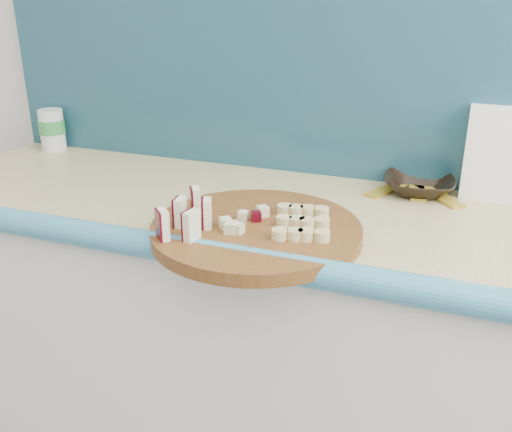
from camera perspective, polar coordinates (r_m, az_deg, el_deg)
The scene contains 10 objects.
kitchen_counter at distance 1.57m, azimuth 6.89°, elevation -15.38°, with size 2.20×0.63×0.91m.
backsplash at distance 1.55m, azimuth 10.78°, elevation 12.60°, with size 2.20×0.02×0.50m, color teal.
cutting_board at distance 1.21m, azimuth 0.00°, elevation -1.49°, with size 0.45×0.45×0.03m, color #4C2910.
apple_wedges at distance 1.18m, azimuth -6.90°, elevation 0.10°, with size 0.09×0.18×0.06m.
apple_chunks at distance 1.20m, azimuth -1.34°, elevation -0.34°, with size 0.06×0.07×0.02m.
banana_slices at distance 1.19m, azimuth 4.60°, elevation -0.63°, with size 0.14×0.18×0.02m.
brown_bowl at distance 1.51m, azimuth 15.94°, elevation 2.95°, with size 0.18×0.18×0.04m, color black.
flour_bag at distance 1.53m, azimuth 22.62°, elevation 5.91°, with size 0.13×0.09×0.23m, color white.
canister at distance 1.95m, azimuth -19.71°, elevation 8.19°, with size 0.08×0.08×0.13m.
banana_peel at distance 1.53m, azimuth 15.57°, elevation 2.43°, with size 0.25×0.20×0.01m.
Camera 1 is at (0.36, 0.28, 1.41)m, focal length 40.00 mm.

